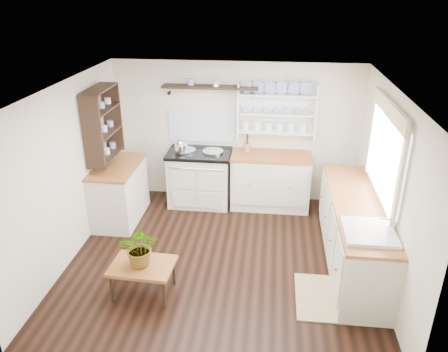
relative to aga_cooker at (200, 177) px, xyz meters
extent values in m
cube|color=black|center=(0.56, -1.57, -0.46)|extent=(4.00, 3.80, 0.01)
cube|color=silver|center=(0.56, 0.33, 0.69)|extent=(4.00, 0.02, 2.30)
cube|color=silver|center=(2.56, -1.57, 0.69)|extent=(0.02, 3.80, 2.30)
cube|color=silver|center=(-1.44, -1.57, 0.69)|extent=(0.02, 3.80, 2.30)
cube|color=white|center=(0.56, -1.57, 1.84)|extent=(4.00, 3.80, 0.01)
cube|color=white|center=(2.52, -1.42, 1.04)|extent=(0.04, 1.40, 1.00)
cube|color=white|center=(2.50, -1.42, 1.04)|extent=(0.02, 1.50, 1.10)
cube|color=#FDE8CA|center=(2.48, -1.42, 1.62)|extent=(0.04, 1.55, 0.18)
cube|color=beige|center=(0.00, 0.00, -0.03)|extent=(0.98, 0.64, 0.86)
cube|color=black|center=(0.00, 0.00, 0.42)|extent=(1.02, 0.68, 0.05)
cylinder|color=silver|center=(-0.23, 0.00, 0.46)|extent=(0.33, 0.33, 0.03)
cylinder|color=silver|center=(0.23, 0.00, 0.46)|extent=(0.33, 0.33, 0.03)
cylinder|color=silver|center=(0.00, -0.36, 0.30)|extent=(0.88, 0.02, 0.02)
cube|color=beige|center=(1.16, 0.03, -0.02)|extent=(1.25, 0.60, 0.88)
cube|color=brown|center=(1.16, 0.03, 0.42)|extent=(1.27, 0.63, 0.04)
cube|color=beige|center=(2.26, -1.47, -0.02)|extent=(0.60, 2.40, 0.88)
cube|color=brown|center=(2.26, -1.47, 0.42)|extent=(0.62, 2.43, 0.04)
cube|color=white|center=(2.26, -2.22, 0.34)|extent=(0.55, 0.60, 0.28)
cylinder|color=silver|center=(2.46, -2.22, 0.54)|extent=(0.02, 0.02, 0.22)
cube|color=beige|center=(-1.14, -0.67, -0.02)|extent=(0.60, 1.10, 0.88)
cube|color=brown|center=(-1.14, -0.67, 0.42)|extent=(0.62, 1.13, 0.04)
cube|color=white|center=(1.21, 0.31, 1.09)|extent=(1.20, 0.03, 0.90)
cube|color=white|center=(1.21, 0.22, 1.09)|extent=(1.20, 0.22, 0.02)
cylinder|color=navy|center=(1.21, 0.23, 1.36)|extent=(0.20, 0.02, 0.20)
cube|color=black|center=(0.16, 0.20, 1.46)|extent=(1.50, 0.24, 0.04)
cone|color=black|center=(-0.49, 0.27, 1.35)|extent=(0.06, 0.20, 0.06)
cone|color=black|center=(0.81, 0.27, 1.35)|extent=(0.06, 0.20, 0.06)
cube|color=black|center=(-1.28, -0.67, 1.09)|extent=(0.28, 0.80, 1.05)
cylinder|color=#AB643E|center=(0.76, 0.11, 0.51)|extent=(0.11, 0.11, 0.13)
cube|color=brown|center=(-0.28, -2.39, -0.09)|extent=(0.75, 0.56, 0.04)
cylinder|color=black|center=(-0.61, -2.58, -0.29)|extent=(0.04, 0.04, 0.36)
cylinder|color=black|center=(-0.59, -2.16, -0.29)|extent=(0.04, 0.04, 0.36)
cylinder|color=black|center=(0.02, -2.61, -0.29)|extent=(0.04, 0.04, 0.36)
cylinder|color=black|center=(0.04, -2.19, -0.29)|extent=(0.04, 0.04, 0.36)
imported|color=#3F7233|center=(-0.28, -2.39, 0.17)|extent=(0.48, 0.43, 0.48)
cube|color=olive|center=(1.80, -2.25, -0.46)|extent=(0.55, 0.85, 0.02)
camera|label=1|loc=(1.16, -6.47, 2.95)|focal=35.00mm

